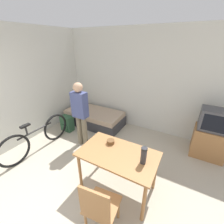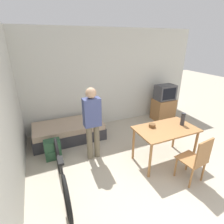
{
  "view_description": "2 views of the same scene",
  "coord_description": "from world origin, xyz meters",
  "px_view_note": "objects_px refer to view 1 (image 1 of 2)",
  "views": [
    {
      "loc": [
        1.19,
        -0.62,
        2.33
      ],
      "look_at": [
        -0.23,
        1.93,
        0.96
      ],
      "focal_mm": 24.0,
      "sensor_mm": 36.0,
      "label": 1
    },
    {
      "loc": [
        -1.82,
        -1.37,
        2.4
      ],
      "look_at": [
        -0.48,
        1.73,
        0.99
      ],
      "focal_mm": 28.0,
      "sensor_mm": 36.0,
      "label": 2
    }
  ],
  "objects_px": {
    "dining_table": "(118,158)",
    "thermos_flask": "(144,155)",
    "mate_bowl": "(111,142)",
    "daybed": "(94,118)",
    "backpack": "(67,123)",
    "wooden_chair": "(99,208)",
    "tv": "(211,135)",
    "bicycle": "(37,137)",
    "person_standing": "(80,111)"
  },
  "relations": [
    {
      "from": "backpack",
      "to": "wooden_chair",
      "type": "bearing_deg",
      "value": -37.3
    },
    {
      "from": "daybed",
      "to": "wooden_chair",
      "type": "distance_m",
      "value": 2.99
    },
    {
      "from": "wooden_chair",
      "to": "daybed",
      "type": "bearing_deg",
      "value": 126.47
    },
    {
      "from": "bicycle",
      "to": "thermos_flask",
      "type": "height_order",
      "value": "thermos_flask"
    },
    {
      "from": "mate_bowl",
      "to": "backpack",
      "type": "distance_m",
      "value": 2.16
    },
    {
      "from": "tv",
      "to": "wooden_chair",
      "type": "relative_size",
      "value": 1.23
    },
    {
      "from": "dining_table",
      "to": "mate_bowl",
      "type": "relative_size",
      "value": 9.24
    },
    {
      "from": "wooden_chair",
      "to": "bicycle",
      "type": "relative_size",
      "value": 0.52
    },
    {
      "from": "person_standing",
      "to": "mate_bowl",
      "type": "height_order",
      "value": "person_standing"
    },
    {
      "from": "tv",
      "to": "thermos_flask",
      "type": "height_order",
      "value": "tv"
    },
    {
      "from": "person_standing",
      "to": "thermos_flask",
      "type": "xyz_separation_m",
      "value": [
        1.71,
        -0.69,
        0.0
      ]
    },
    {
      "from": "bicycle",
      "to": "person_standing",
      "type": "xyz_separation_m",
      "value": [
        0.76,
        0.67,
        0.55
      ]
    },
    {
      "from": "dining_table",
      "to": "thermos_flask",
      "type": "xyz_separation_m",
      "value": [
        0.4,
        -0.01,
        0.24
      ]
    },
    {
      "from": "daybed",
      "to": "tv",
      "type": "height_order",
      "value": "tv"
    },
    {
      "from": "person_standing",
      "to": "daybed",
      "type": "bearing_deg",
      "value": 109.32
    },
    {
      "from": "dining_table",
      "to": "wooden_chair",
      "type": "height_order",
      "value": "wooden_chair"
    },
    {
      "from": "dining_table",
      "to": "thermos_flask",
      "type": "bearing_deg",
      "value": -0.75
    },
    {
      "from": "backpack",
      "to": "dining_table",
      "type": "bearing_deg",
      "value": -24.91
    },
    {
      "from": "bicycle",
      "to": "thermos_flask",
      "type": "bearing_deg",
      "value": -0.37
    },
    {
      "from": "daybed",
      "to": "mate_bowl",
      "type": "height_order",
      "value": "mate_bowl"
    },
    {
      "from": "tv",
      "to": "mate_bowl",
      "type": "distance_m",
      "value": 2.23
    },
    {
      "from": "mate_bowl",
      "to": "backpack",
      "type": "relative_size",
      "value": 0.3
    },
    {
      "from": "tv",
      "to": "backpack",
      "type": "xyz_separation_m",
      "value": [
        -3.48,
        -0.73,
        -0.31
      ]
    },
    {
      "from": "dining_table",
      "to": "mate_bowl",
      "type": "distance_m",
      "value": 0.3
    },
    {
      "from": "person_standing",
      "to": "backpack",
      "type": "height_order",
      "value": "person_standing"
    },
    {
      "from": "person_standing",
      "to": "backpack",
      "type": "xyz_separation_m",
      "value": [
        -0.82,
        0.3,
        -0.69
      ]
    },
    {
      "from": "wooden_chair",
      "to": "bicycle",
      "type": "xyz_separation_m",
      "value": [
        -2.18,
        0.73,
        -0.15
      ]
    },
    {
      "from": "thermos_flask",
      "to": "dining_table",
      "type": "bearing_deg",
      "value": 179.25
    },
    {
      "from": "daybed",
      "to": "tv",
      "type": "xyz_separation_m",
      "value": [
        3.01,
        0.04,
        0.31
      ]
    },
    {
      "from": "person_standing",
      "to": "backpack",
      "type": "relative_size",
      "value": 3.56
    },
    {
      "from": "mate_bowl",
      "to": "thermos_flask",
      "type": "bearing_deg",
      "value": -14.8
    },
    {
      "from": "dining_table",
      "to": "person_standing",
      "type": "relative_size",
      "value": 0.78
    },
    {
      "from": "dining_table",
      "to": "bicycle",
      "type": "height_order",
      "value": "bicycle"
    },
    {
      "from": "dining_table",
      "to": "person_standing",
      "type": "height_order",
      "value": "person_standing"
    },
    {
      "from": "dining_table",
      "to": "tv",
      "type": "bearing_deg",
      "value": 51.76
    },
    {
      "from": "tv",
      "to": "backpack",
      "type": "bearing_deg",
      "value": -168.21
    },
    {
      "from": "wooden_chair",
      "to": "thermos_flask",
      "type": "distance_m",
      "value": 0.87
    },
    {
      "from": "dining_table",
      "to": "wooden_chair",
      "type": "bearing_deg",
      "value": -81.43
    },
    {
      "from": "tv",
      "to": "thermos_flask",
      "type": "relative_size",
      "value": 4.29
    },
    {
      "from": "person_standing",
      "to": "dining_table",
      "type": "bearing_deg",
      "value": -27.55
    },
    {
      "from": "thermos_flask",
      "to": "backpack",
      "type": "relative_size",
      "value": 0.59
    },
    {
      "from": "daybed",
      "to": "backpack",
      "type": "xyz_separation_m",
      "value": [
        -0.47,
        -0.69,
        0.01
      ]
    },
    {
      "from": "person_standing",
      "to": "backpack",
      "type": "distance_m",
      "value": 1.11
    },
    {
      "from": "thermos_flask",
      "to": "backpack",
      "type": "xyz_separation_m",
      "value": [
        -2.53,
        0.99,
        -0.69
      ]
    },
    {
      "from": "daybed",
      "to": "mate_bowl",
      "type": "distance_m",
      "value": 2.17
    },
    {
      "from": "tv",
      "to": "dining_table",
      "type": "xyz_separation_m",
      "value": [
        -1.35,
        -1.71,
        0.14
      ]
    },
    {
      "from": "daybed",
      "to": "wooden_chair",
      "type": "height_order",
      "value": "wooden_chair"
    },
    {
      "from": "daybed",
      "to": "dining_table",
      "type": "height_order",
      "value": "dining_table"
    },
    {
      "from": "backpack",
      "to": "tv",
      "type": "bearing_deg",
      "value": 11.79
    },
    {
      "from": "wooden_chair",
      "to": "dining_table",
      "type": "bearing_deg",
      "value": 98.57
    }
  ]
}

